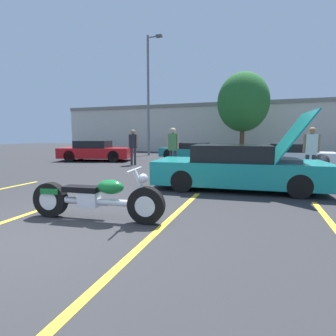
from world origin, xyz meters
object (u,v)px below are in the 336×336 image
object	(u,v)px
parked_car_mid_row	(192,152)
spectator_midground	(173,145)
parked_car_left_row	(96,151)
light_pole	(149,92)
spectator_near_motorcycle	(133,144)
spectator_by_show_car	(311,149)
show_car_hood_open	(238,168)
parked_car_right_row	(291,155)
motorcycle	(96,199)
tree_background	(243,102)

from	to	relation	value
parked_car_mid_row	spectator_midground	xyz separation A→B (m)	(0.49, -5.20, 0.58)
parked_car_left_row	spectator_midground	world-z (taller)	spectator_midground
light_pole	spectator_near_motorcycle	size ratio (longest dim) A/B	4.86
light_pole	spectator_by_show_car	world-z (taller)	light_pole
light_pole	spectator_by_show_car	distance (m)	13.62
show_car_hood_open	parked_car_right_row	xyz separation A→B (m)	(2.10, 7.10, -0.08)
show_car_hood_open	motorcycle	bearing A→B (deg)	-124.72
tree_background	spectator_by_show_car	distance (m)	10.50
spectator_near_motorcycle	spectator_by_show_car	size ratio (longest dim) A/B	1.01
tree_background	spectator_by_show_car	xyz separation A→B (m)	(2.91, -9.69, -2.80)
show_car_hood_open	spectator_near_motorcycle	size ratio (longest dim) A/B	2.64
tree_background	spectator_by_show_car	world-z (taller)	tree_background
tree_background	parked_car_right_row	bearing A→B (deg)	-60.69
show_car_hood_open	parked_car_right_row	bearing A→B (deg)	68.93
parked_car_right_row	spectator_near_motorcycle	bearing A→B (deg)	-157.78
tree_background	spectator_near_motorcycle	bearing A→B (deg)	-123.35
parked_car_mid_row	parked_car_left_row	bearing A→B (deg)	-134.95
tree_background	show_car_hood_open	world-z (taller)	tree_background
motorcycle	parked_car_mid_row	distance (m)	11.91
light_pole	motorcycle	xyz separation A→B (m)	(5.35, -14.86, -4.44)
tree_background	motorcycle	xyz separation A→B (m)	(-1.51, -15.83, -3.49)
parked_car_right_row	spectator_by_show_car	size ratio (longest dim) A/B	2.27
spectator_near_motorcycle	light_pole	bearing A→B (deg)	106.18
light_pole	motorcycle	distance (m)	16.40
tree_background	parked_car_right_row	size ratio (longest dim) A/B	1.46
light_pole	parked_car_mid_row	size ratio (longest dim) A/B	2.01
spectator_by_show_car	spectator_midground	xyz separation A→B (m)	(-5.15, 0.51, 0.03)
parked_car_right_row	parked_car_left_row	xyz separation A→B (m)	(-10.98, -1.21, 0.05)
tree_background	parked_car_right_row	distance (m)	6.60
spectator_midground	motorcycle	bearing A→B (deg)	-83.75
spectator_by_show_car	spectator_midground	bearing A→B (deg)	174.38
spectator_by_show_car	spectator_midground	world-z (taller)	spectator_midground
show_car_hood_open	parked_car_mid_row	bearing A→B (deg)	108.33
show_car_hood_open	parked_car_left_row	xyz separation A→B (m)	(-8.88, 5.89, -0.03)
light_pole	parked_car_left_row	distance (m)	6.84
light_pole	tree_background	bearing A→B (deg)	8.10
parked_car_right_row	spectator_midground	world-z (taller)	spectator_midground
show_car_hood_open	spectator_midground	size ratio (longest dim) A/B	2.61
motorcycle	tree_background	bearing A→B (deg)	77.80
parked_car_left_row	spectator_near_motorcycle	bearing A→B (deg)	-38.32
show_car_hood_open	spectator_near_motorcycle	world-z (taller)	show_car_hood_open
show_car_hood_open	spectator_by_show_car	distance (m)	3.28
show_car_hood_open	parked_car_mid_row	distance (m)	8.76
parked_car_mid_row	spectator_midground	size ratio (longest dim) A/B	2.39
tree_background	show_car_hood_open	distance (m)	12.51
motorcycle	spectator_near_motorcycle	bearing A→B (deg)	105.81
show_car_hood_open	tree_background	bearing A→B (deg)	88.65
light_pole	parked_car_mid_row	bearing A→B (deg)	-36.06
spectator_near_motorcycle	spectator_by_show_car	world-z (taller)	spectator_near_motorcycle
motorcycle	parked_car_right_row	world-z (taller)	parked_car_right_row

